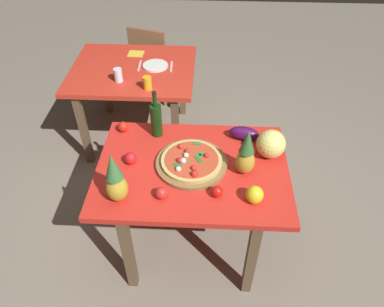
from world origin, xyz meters
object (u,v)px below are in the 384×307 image
Objects in this scene: fork_utensil at (140,66)px; tomato_at_corner at (217,191)px; background_table at (134,78)px; napkin_folded at (136,54)px; tomato_near_board at (161,193)px; dinner_plate at (155,66)px; pizza at (191,160)px; eggplant at (244,133)px; tomato_by_bottle at (123,127)px; pineapple_right at (115,180)px; pineapple_left at (246,154)px; pizza_board at (192,163)px; drinking_glass_juice at (147,83)px; tomato_beside_pepper at (131,158)px; bell_pepper at (255,195)px; dining_chair at (153,59)px; drinking_glass_water at (118,75)px; melon at (271,144)px; wine_bottle at (156,119)px; display_table at (192,178)px; knife_utensil at (171,66)px.

tomato_at_corner is at bearing -67.32° from fork_utensil.
napkin_folded is (-0.01, 0.26, 0.10)m from background_table.
tomato_near_board reaches higher than dinner_plate.
pizza is 1.72× the size of dinner_plate.
eggplant reaches higher than tomato_by_bottle.
pizza is at bearing 36.39° from pineapple_right.
pizza is 5.28× the size of tomato_by_bottle.
tomato_by_bottle is at bearing 156.16° from pineapple_left.
pineapple_right is at bearing -83.66° from napkin_folded.
pizza_board is at bearing -72.67° from dinner_plate.
pizza is 5.53× the size of tomato_at_corner.
background_table is at bearing 96.96° from pineapple_right.
drinking_glass_juice is 0.48× the size of dinner_plate.
background_table is 10.08× the size of drinking_glass_juice.
tomato_beside_pepper is 0.43× the size of fork_utensil.
bell_pepper is at bearing -36.31° from pizza.
dining_chair is 0.71m from dinner_plate.
fork_utensil reaches higher than background_table.
drinking_glass_water is (-0.81, 1.21, 0.02)m from tomato_at_corner.
tomato_by_bottle is (-0.33, 0.59, -0.00)m from tomato_near_board.
drinking_glass_juice is (-0.89, 0.74, -0.04)m from melon.
pineapple_right is at bearing -104.22° from wine_bottle.
wine_bottle reaches higher than drinking_glass_water.
bell_pepper is at bearing 0.19° from tomato_near_board.
tomato_beside_pepper reaches higher than napkin_folded.
pineapple_right reaches higher than tomato_beside_pepper.
pizza is 3.40× the size of drinking_glass_water.
display_table is 0.11m from pizza_board.
tomato_at_corner reaches higher than background_table.
eggplant reaches higher than background_table.
tomato_near_board is at bearing 116.33° from dining_chair.
display_table is 11.18× the size of drinking_glass_juice.
display_table is 16.59× the size of tomato_by_bottle.
drinking_glass_juice is (0.11, -1.00, 0.32)m from dining_chair.
display_table is 6.59× the size of knife_utensil.
bell_pepper is 0.50× the size of dinner_plate.
melon is 1.50m from fork_utensil.
knife_utensil is at bearing 83.58° from tomato_beside_pepper.
pineapple_left is (0.83, -1.91, 0.41)m from dining_chair.
melon is 1.02× the size of knife_utensil.
bell_pepper is at bearing -35.25° from display_table.
dinner_plate is at bearing 107.21° from pizza.
eggplant is at bearing -34.95° from drinking_glass_water.
background_table is 3.16× the size of wine_bottle.
drinking_glass_juice reaches higher than tomato_beside_pepper.
napkin_folded is (-0.08, -0.42, 0.27)m from dining_chair.
bell_pepper reaches higher than pizza_board.
tomato_at_corner is at bearing -52.75° from wine_bottle.
drinking_glass_juice reaches higher than pizza.
pineapple_right is 4.59× the size of tomato_near_board.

